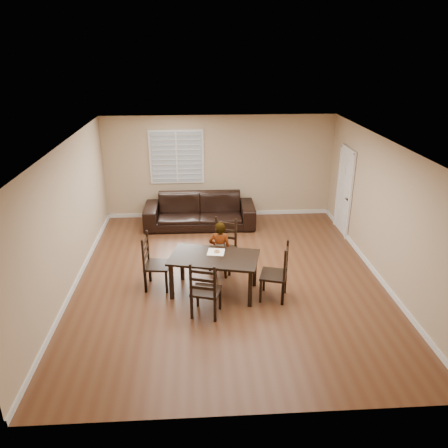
{
  "coord_description": "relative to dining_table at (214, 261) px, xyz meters",
  "views": [
    {
      "loc": [
        -0.57,
        -7.65,
        4.35
      ],
      "look_at": [
        -0.06,
        0.43,
        1.0
      ],
      "focal_mm": 35.0,
      "sensor_mm": 36.0,
      "label": 1
    }
  ],
  "objects": [
    {
      "name": "ground",
      "position": [
        0.31,
        0.5,
        -0.66
      ],
      "size": [
        7.0,
        7.0,
        0.0
      ],
      "primitive_type": "plane",
      "color": "brown",
      "rests_on": "ground"
    },
    {
      "name": "room",
      "position": [
        0.34,
        0.68,
        1.15
      ],
      "size": [
        6.04,
        7.04,
        2.72
      ],
      "color": "tan",
      "rests_on": "ground"
    },
    {
      "name": "dining_table",
      "position": [
        0.0,
        0.0,
        0.0
      ],
      "size": [
        1.77,
        1.25,
        0.75
      ],
      "rotation": [
        0.0,
        0.0,
        -0.24
      ],
      "color": "black",
      "rests_on": "ground"
    },
    {
      "name": "chair_near",
      "position": [
        0.26,
        1.0,
        -0.17
      ],
      "size": [
        0.62,
        0.6,
        1.08
      ],
      "rotation": [
        0.0,
        0.0,
        -0.39
      ],
      "color": "black",
      "rests_on": "ground"
    },
    {
      "name": "chair_far",
      "position": [
        -0.21,
        -0.83,
        -0.19
      ],
      "size": [
        0.57,
        0.55,
        1.05
      ],
      "rotation": [
        0.0,
        0.0,
        2.86
      ],
      "color": "black",
      "rests_on": "ground"
    },
    {
      "name": "chair_left",
      "position": [
        -1.2,
        0.27,
        -0.17
      ],
      "size": [
        0.5,
        0.53,
        1.09
      ],
      "rotation": [
        0.0,
        0.0,
        1.47
      ],
      "color": "black",
      "rests_on": "ground"
    },
    {
      "name": "chair_right",
      "position": [
        1.2,
        -0.3,
        -0.17
      ],
      "size": [
        0.58,
        0.6,
        1.09
      ],
      "rotation": [
        0.0,
        0.0,
        -1.86
      ],
      "color": "black",
      "rests_on": "ground"
    },
    {
      "name": "child",
      "position": [
        0.14,
        0.56,
        -0.06
      ],
      "size": [
        0.47,
        0.35,
        1.19
      ],
      "primitive_type": "imported",
      "rotation": [
        0.0,
        0.0,
        3.0
      ],
      "color": "gray",
      "rests_on": "ground"
    },
    {
      "name": "napkin",
      "position": [
        0.04,
        0.17,
        0.09
      ],
      "size": [
        0.36,
        0.36,
        0.0
      ],
      "primitive_type": "cube",
      "rotation": [
        0.0,
        0.0,
        -0.17
      ],
      "color": "white",
      "rests_on": "dining_table"
    },
    {
      "name": "donut",
      "position": [
        0.06,
        0.17,
        0.11
      ],
      "size": [
        0.11,
        0.11,
        0.04
      ],
      "color": "#BC7C43",
      "rests_on": "napkin"
    },
    {
      "name": "sofa",
      "position": [
        -0.24,
        3.27,
        -0.26
      ],
      "size": [
        2.79,
        1.12,
        0.81
      ],
      "primitive_type": "imported",
      "rotation": [
        0.0,
        0.0,
        -0.01
      ],
      "color": "black",
      "rests_on": "ground"
    }
  ]
}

